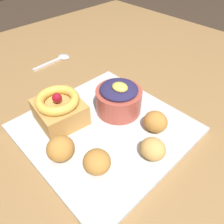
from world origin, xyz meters
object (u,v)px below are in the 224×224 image
object	(u,v)px
berry_ramekin	(119,98)
spoon	(57,60)
fritter_back	(97,162)
fritter_front	(153,149)
fritter_extra	(61,149)
fritter_middle	(156,122)
front_plate	(105,129)
cake_slice	(59,109)

from	to	relation	value
berry_ramekin	spoon	size ratio (longest dim) A/B	0.78
fritter_back	fritter_front	bearing A→B (deg)	61.66
fritter_back	spoon	bearing A→B (deg)	156.36
berry_ramekin	fritter_extra	world-z (taller)	berry_ramekin
fritter_middle	front_plate	bearing A→B (deg)	-137.74
fritter_middle	spoon	world-z (taller)	fritter_middle
cake_slice	fritter_extra	xyz separation A→B (m)	(0.08, -0.05, -0.01)
berry_ramekin	fritter_back	distance (m)	0.16
spoon	fritter_extra	bearing A→B (deg)	-124.56
fritter_back	front_plate	bearing A→B (deg)	130.11
fritter_middle	spoon	xyz separation A→B (m)	(-0.40, 0.02, -0.03)
fritter_extra	spoon	distance (m)	0.38
cake_slice	spoon	world-z (taller)	cake_slice
front_plate	berry_ramekin	size ratio (longest dim) A/B	3.09
fritter_middle	fritter_extra	distance (m)	0.19
front_plate	fritter_extra	bearing A→B (deg)	-88.81
fritter_front	fritter_middle	world-z (taller)	fritter_middle
front_plate	fritter_back	bearing A→B (deg)	-49.89
front_plate	spoon	xyz separation A→B (m)	(-0.32, 0.09, -0.00)
front_plate	cake_slice	size ratio (longest dim) A/B	2.92
front_plate	fritter_back	distance (m)	0.10
berry_ramekin	fritter_back	world-z (taller)	berry_ramekin
front_plate	cake_slice	world-z (taller)	cake_slice
spoon	cake_slice	bearing A→B (deg)	-123.94
fritter_back	fritter_extra	xyz separation A→B (m)	(-0.06, -0.03, 0.00)
fritter_middle	fritter_back	xyz separation A→B (m)	(-0.01, -0.14, -0.00)
berry_ramekin	fritter_middle	world-z (taller)	berry_ramekin
berry_ramekin	fritter_back	xyz separation A→B (m)	(0.08, -0.13, -0.01)
front_plate	berry_ramekin	distance (m)	0.07
berry_ramekin	fritter_extra	bearing A→B (deg)	-83.05
fritter_front	fritter_extra	size ratio (longest dim) A/B	0.93
fritter_front	spoon	distance (m)	0.44
spoon	front_plate	bearing A→B (deg)	-109.15
fritter_middle	fritter_back	size ratio (longest dim) A/B	1.01
cake_slice	berry_ramekin	distance (m)	0.13
front_plate	spoon	world-z (taller)	front_plate
fritter_front	fritter_middle	xyz separation A→B (m)	(-0.04, 0.06, 0.00)
fritter_back	spoon	distance (m)	0.42
front_plate	berry_ramekin	xyz separation A→B (m)	(-0.02, 0.06, 0.04)
front_plate	fritter_middle	xyz separation A→B (m)	(0.07, 0.07, 0.03)
fritter_middle	fritter_extra	world-z (taller)	fritter_extra
fritter_front	fritter_back	distance (m)	0.10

